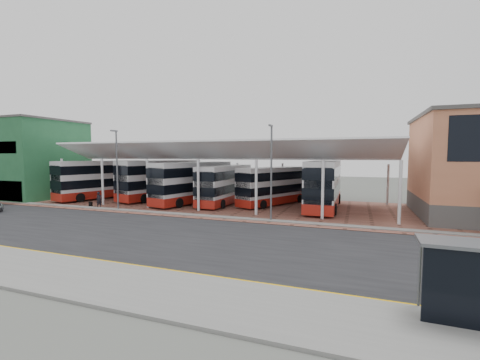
{
  "coord_description": "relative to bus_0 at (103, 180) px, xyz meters",
  "views": [
    {
      "loc": [
        8.78,
        -19.72,
        5.54
      ],
      "look_at": [
        -1.91,
        9.33,
        3.19
      ],
      "focal_mm": 24.0,
      "sensor_mm": 36.0,
      "label": 1
    }
  ],
  "objects": [
    {
      "name": "yellow_line_near",
      "position": [
        22.14,
        -19.93,
        -2.44
      ],
      "size": [
        120.0,
        0.12,
        0.01
      ],
      "primitive_type": "cube",
      "color": "#F0B400",
      "rests_on": "road"
    },
    {
      "name": "road",
      "position": [
        22.14,
        -13.93,
        -2.45
      ],
      "size": [
        120.0,
        14.0,
        0.02
      ],
      "primitive_type": "cube",
      "color": "black",
      "rests_on": "ground"
    },
    {
      "name": "bus_5",
      "position": [
        27.66,
        1.62,
        0.05
      ],
      "size": [
        3.07,
        12.0,
        4.94
      ],
      "rotation": [
        0.0,
        0.0,
        0.01
      ],
      "color": "silver",
      "rests_on": "forecourt"
    },
    {
      "name": "bus_4",
      "position": [
        22.18,
        2.31,
        -0.32
      ],
      "size": [
        6.43,
        10.18,
        4.18
      ],
      "rotation": [
        0.0,
        0.0,
        -0.44
      ],
      "color": "silver",
      "rests_on": "forecourt"
    },
    {
      "name": "sidewalk",
      "position": [
        22.14,
        -21.93,
        -2.39
      ],
      "size": [
        120.0,
        4.0,
        0.14
      ],
      "primitive_type": "cube",
      "color": "slate",
      "rests_on": "ground"
    },
    {
      "name": "lamp_west",
      "position": [
        8.14,
        -6.65,
        1.9
      ],
      "size": [
        0.16,
        0.9,
        8.07
      ],
      "color": "#585B60",
      "rests_on": "ground"
    },
    {
      "name": "north_kerb",
      "position": [
        22.14,
        -6.73,
        -2.39
      ],
      "size": [
        120.0,
        0.8,
        0.14
      ],
      "primitive_type": "cube",
      "color": "slate",
      "rests_on": "ground"
    },
    {
      "name": "pedestrian",
      "position": [
        5.42,
        -6.33,
        -1.55
      ],
      "size": [
        0.58,
        0.72,
        1.7
      ],
      "primitive_type": "imported",
      "rotation": [
        0.0,
        0.0,
        1.24
      ],
      "color": "black",
      "rests_on": "forecourt"
    },
    {
      "name": "lamp_east",
      "position": [
        24.14,
        -6.65,
        1.9
      ],
      "size": [
        0.16,
        0.9,
        8.07
      ],
      "color": "#585B60",
      "rests_on": "ground"
    },
    {
      "name": "shop_green",
      "position": [
        -7.86,
        -1.96,
        2.66
      ],
      "size": [
        6.4,
        10.2,
        10.22
      ],
      "color": "#28673B",
      "rests_on": "ground"
    },
    {
      "name": "suitcase",
      "position": [
        4.03,
        -6.14,
        -2.12
      ],
      "size": [
        0.33,
        0.24,
        0.57
      ],
      "primitive_type": "cube",
      "color": "black",
      "rests_on": "forecourt"
    },
    {
      "name": "yellow_line_far",
      "position": [
        22.14,
        -19.63,
        -2.44
      ],
      "size": [
        120.0,
        0.12,
        0.01
      ],
      "primitive_type": "cube",
      "color": "#F0B400",
      "rests_on": "road"
    },
    {
      "name": "forecourt",
      "position": [
        24.14,
        0.07,
        -2.43
      ],
      "size": [
        72.0,
        16.0,
        0.06
      ],
      "primitive_type": "cube",
      "color": "brown",
      "rests_on": "ground"
    },
    {
      "name": "bus_0",
      "position": [
        0.0,
        0.0,
        0.0
      ],
      "size": [
        5.81,
        12.02,
        4.83
      ],
      "rotation": [
        0.0,
        0.0,
        -0.28
      ],
      "color": "silver",
      "rests_on": "forecourt"
    },
    {
      "name": "bus_3",
      "position": [
        16.74,
        1.04,
        -0.24
      ],
      "size": [
        2.86,
        10.6,
        4.34
      ],
      "rotation": [
        0.0,
        0.0,
        -0.03
      ],
      "color": "silver",
      "rests_on": "forecourt"
    },
    {
      "name": "bus_2",
      "position": [
        12.96,
        0.31,
        -0.05
      ],
      "size": [
        5.25,
        11.76,
        4.72
      ],
      "rotation": [
        0.0,
        0.0,
        -0.24
      ],
      "color": "silver",
      "rests_on": "forecourt"
    },
    {
      "name": "shop_cream",
      "position": [
        -14.36,
        -1.96,
        2.66
      ],
      "size": [
        6.4,
        10.2,
        10.22
      ],
      "color": "beige",
      "rests_on": "ground"
    },
    {
      "name": "canopy",
      "position": [
        16.14,
        1.01,
        3.34
      ],
      "size": [
        37.0,
        11.63,
        7.07
      ],
      "color": "silver",
      "rests_on": "ground"
    },
    {
      "name": "bus_1",
      "position": [
        7.49,
        2.0,
        0.03
      ],
      "size": [
        5.62,
        12.16,
        4.89
      ],
      "rotation": [
        0.0,
        0.0,
        -0.25
      ],
      "color": "silver",
      "rests_on": "forecourt"
    },
    {
      "name": "ground",
      "position": [
        22.14,
        -12.93,
        -2.46
      ],
      "size": [
        140.0,
        140.0,
        0.0
      ],
      "primitive_type": "plane",
      "color": "#50534D"
    }
  ]
}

